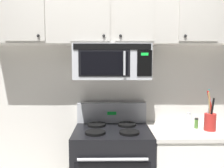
{
  "coord_description": "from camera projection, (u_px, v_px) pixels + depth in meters",
  "views": [
    {
      "loc": [
        -0.04,
        -1.9,
        1.57
      ],
      "look_at": [
        0.0,
        0.49,
        1.35
      ],
      "focal_mm": 38.22,
      "sensor_mm": 36.0,
      "label": 1
    }
  ],
  "objects": [
    {
      "name": "utensil_crock_red",
      "position": [
        210.0,
        120.0,
        2.34
      ],
      "size": [
        0.11,
        0.12,
        0.4
      ],
      "color": "red",
      "rests_on": "counter_segment"
    },
    {
      "name": "spice_jar",
      "position": [
        196.0,
        123.0,
        2.42
      ],
      "size": [
        0.04,
        0.04,
        0.1
      ],
      "color": "#4C7F33",
      "rests_on": "counter_segment"
    },
    {
      "name": "upper_cabinets",
      "position": [
        112.0,
        17.0,
        2.42
      ],
      "size": [
        2.5,
        0.36,
        0.55
      ],
      "color": "#BCB7AD"
    },
    {
      "name": "over_range_microwave",
      "position": [
        112.0,
        62.0,
        2.43
      ],
      "size": [
        0.76,
        0.43,
        0.35
      ],
      "color": "#B7BABF"
    },
    {
      "name": "back_wall",
      "position": [
        112.0,
        82.0,
        2.7
      ],
      "size": [
        5.2,
        0.1,
        2.7
      ],
      "primitive_type": "cube",
      "color": "silver",
      "rests_on": "ground_plane"
    },
    {
      "name": "salt_shaker",
      "position": [
        189.0,
        118.0,
        2.61
      ],
      "size": [
        0.05,
        0.05,
        0.12
      ],
      "color": "white",
      "rests_on": "counter_segment"
    }
  ]
}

